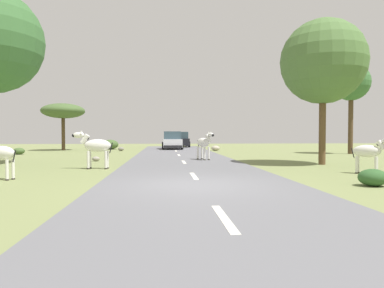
# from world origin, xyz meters

# --- Properties ---
(ground_plane) EXTENTS (90.00, 90.00, 0.00)m
(ground_plane) POSITION_xyz_m (0.00, 0.00, 0.00)
(ground_plane) COLOR olive
(road) EXTENTS (6.00, 64.00, 0.05)m
(road) POSITION_xyz_m (0.16, 0.00, 0.03)
(road) COLOR slate
(road) RESTS_ON ground_plane
(lane_markings) EXTENTS (0.16, 56.00, 0.01)m
(lane_markings) POSITION_xyz_m (0.16, -1.00, 0.05)
(lane_markings) COLOR silver
(lane_markings) RESTS_ON road
(zebra_0) EXTENTS (0.98, 1.60, 1.61)m
(zebra_0) POSITION_xyz_m (1.41, 9.55, 1.01)
(zebra_0) COLOR silver
(zebra_0) RESTS_ON road
(zebra_1) EXTENTS (1.77, 0.53, 1.67)m
(zebra_1) POSITION_xyz_m (-3.84, 5.31, 1.00)
(zebra_1) COLOR silver
(zebra_1) RESTS_ON ground_plane
(zebra_2) EXTENTS (1.27, 1.13, 1.42)m
(zebra_2) POSITION_xyz_m (6.88, 2.51, 0.85)
(zebra_2) COLOR silver
(zebra_2) RESTS_ON ground_plane
(zebra_3) EXTENTS (1.46, 0.78, 1.45)m
(zebra_3) POSITION_xyz_m (-6.30, 1.98, 0.86)
(zebra_3) COLOR silver
(zebra_3) RESTS_ON ground_plane
(car_0) EXTENTS (2.05, 4.36, 1.74)m
(car_0) POSITION_xyz_m (-0.07, 24.10, 0.85)
(car_0) COLOR silver
(car_0) RESTS_ON road
(car_1) EXTENTS (2.13, 4.39, 1.74)m
(car_1) POSITION_xyz_m (0.99, 29.77, 0.85)
(car_1) COLOR black
(car_1) RESTS_ON road
(tree_1) EXTENTS (3.95, 3.95, 4.39)m
(tree_1) POSITION_xyz_m (-10.28, 23.09, 3.66)
(tree_1) COLOR #4C3823
(tree_1) RESTS_ON ground_plane
(tree_2) EXTENTS (4.15, 4.15, 7.16)m
(tree_2) POSITION_xyz_m (6.95, 6.55, 5.07)
(tree_2) COLOR brown
(tree_2) RESTS_ON ground_plane
(tree_4) EXTENTS (2.81, 2.81, 6.90)m
(tree_4) POSITION_xyz_m (13.43, 15.38, 5.41)
(tree_4) COLOR #4C3823
(tree_4) RESTS_ON ground_plane
(bush_0) EXTENTS (1.61, 1.45, 0.97)m
(bush_0) POSITION_xyz_m (-6.24, 24.93, 0.48)
(bush_0) COLOR #425B2D
(bush_0) RESTS_ON ground_plane
(bush_1) EXTENTS (0.83, 0.75, 0.50)m
(bush_1) POSITION_xyz_m (-11.68, 16.64, 0.25)
(bush_1) COLOR #425B2D
(bush_1) RESTS_ON ground_plane
(bush_2) EXTENTS (0.83, 0.75, 0.50)m
(bush_2) POSITION_xyz_m (5.17, -0.41, 0.25)
(bush_2) COLOR #2D5628
(bush_2) RESTS_ON ground_plane
(rock_0) EXTENTS (0.42, 0.31, 0.26)m
(rock_0) POSITION_xyz_m (-4.68, 9.66, 0.13)
(rock_0) COLOR gray
(rock_0) RESTS_ON ground_plane
(rock_1) EXTENTS (0.51, 0.40, 0.36)m
(rock_1) POSITION_xyz_m (-4.75, 21.43, 0.18)
(rock_1) COLOR gray
(rock_1) RESTS_ON ground_plane
(rock_2) EXTENTS (0.75, 0.67, 0.47)m
(rock_2) POSITION_xyz_m (3.83, 21.16, 0.23)
(rock_2) COLOR #A89E8C
(rock_2) RESTS_ON ground_plane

